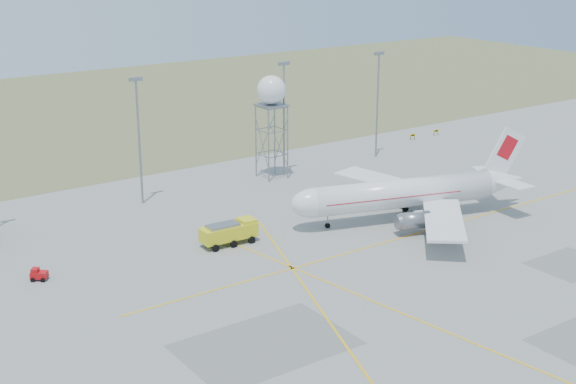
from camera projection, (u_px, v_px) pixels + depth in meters
ground at (503, 348)px, 84.19m from camera, size 400.00×400.00×0.00m
grass_strip at (47, 116)px, 193.17m from camera, size 400.00×120.00×0.03m
mast_b at (139, 130)px, 126.41m from camera, size 2.20×0.50×20.50m
mast_c at (284, 109)px, 141.79m from camera, size 2.20×0.50×20.50m
mast_d at (378, 96)px, 153.87m from camera, size 2.20×0.50×20.50m
taxi_sign_near at (413, 135)px, 170.50m from camera, size 1.60×0.17×1.20m
taxi_sign_far at (436, 131)px, 174.35m from camera, size 1.60×0.17×1.20m
airliner_main at (406, 194)px, 121.50m from camera, size 38.30×36.29×13.25m
radar_tower at (272, 121)px, 140.79m from camera, size 5.08×5.08×18.39m
fire_truck at (230, 233)px, 112.24m from camera, size 8.24×3.50×3.26m
baggage_tug at (39, 275)px, 100.69m from camera, size 2.46×2.42×1.58m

